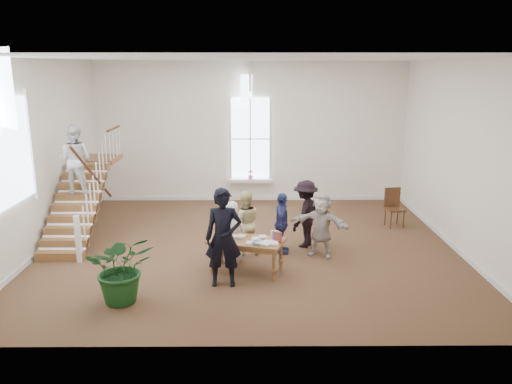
{
  "coord_description": "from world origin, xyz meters",
  "views": [
    {
      "loc": [
        0.08,
        -11.58,
        4.31
      ],
      "look_at": [
        0.16,
        0.4,
        1.3
      ],
      "focal_mm": 35.0,
      "sensor_mm": 36.0,
      "label": 1
    }
  ],
  "objects_px": {
    "police_officer": "(224,238)",
    "floor_plant": "(122,268)",
    "woman_cluster_b": "(305,214)",
    "elderly_woman": "(231,232)",
    "person_yellow": "(245,223)",
    "woman_cluster_c": "(321,225)",
    "side_chair": "(394,205)",
    "library_table": "(247,243)",
    "woman_cluster_a": "(282,223)"
  },
  "relations": [
    {
      "from": "woman_cluster_b",
      "to": "side_chair",
      "type": "relative_size",
      "value": 1.56
    },
    {
      "from": "library_table",
      "to": "side_chair",
      "type": "bearing_deg",
      "value": 56.43
    },
    {
      "from": "police_officer",
      "to": "person_yellow",
      "type": "xyz_separation_m",
      "value": [
        0.4,
        1.75,
        -0.25
      ]
    },
    {
      "from": "police_officer",
      "to": "elderly_woman",
      "type": "height_order",
      "value": "police_officer"
    },
    {
      "from": "woman_cluster_c",
      "to": "woman_cluster_a",
      "type": "bearing_deg",
      "value": -165.37
    },
    {
      "from": "woman_cluster_a",
      "to": "library_table",
      "type": "bearing_deg",
      "value": 150.31
    },
    {
      "from": "police_officer",
      "to": "woman_cluster_b",
      "type": "bearing_deg",
      "value": 49.54
    },
    {
      "from": "person_yellow",
      "to": "woman_cluster_c",
      "type": "height_order",
      "value": "woman_cluster_c"
    },
    {
      "from": "police_officer",
      "to": "woman_cluster_a",
      "type": "height_order",
      "value": "police_officer"
    },
    {
      "from": "person_yellow",
      "to": "elderly_woman",
      "type": "bearing_deg",
      "value": 53.89
    },
    {
      "from": "library_table",
      "to": "floor_plant",
      "type": "xyz_separation_m",
      "value": [
        -2.32,
        -1.37,
        0.03
      ]
    },
    {
      "from": "woman_cluster_c",
      "to": "side_chair",
      "type": "xyz_separation_m",
      "value": [
        2.33,
        2.28,
        -0.16
      ]
    },
    {
      "from": "woman_cluster_c",
      "to": "elderly_woman",
      "type": "bearing_deg",
      "value": -143.35
    },
    {
      "from": "library_table",
      "to": "woman_cluster_a",
      "type": "bearing_deg",
      "value": 72.87
    },
    {
      "from": "woman_cluster_a",
      "to": "floor_plant",
      "type": "distance_m",
      "value": 4.01
    },
    {
      "from": "library_table",
      "to": "woman_cluster_b",
      "type": "distance_m",
      "value": 2.14
    },
    {
      "from": "library_table",
      "to": "elderly_woman",
      "type": "xyz_separation_m",
      "value": [
        -0.36,
        0.61,
        0.05
      ]
    },
    {
      "from": "person_yellow",
      "to": "woman_cluster_a",
      "type": "distance_m",
      "value": 0.87
    },
    {
      "from": "side_chair",
      "to": "woman_cluster_c",
      "type": "bearing_deg",
      "value": -146.09
    },
    {
      "from": "woman_cluster_a",
      "to": "woman_cluster_c",
      "type": "height_order",
      "value": "woman_cluster_c"
    },
    {
      "from": "woman_cluster_b",
      "to": "floor_plant",
      "type": "relative_size",
      "value": 1.22
    },
    {
      "from": "side_chair",
      "to": "police_officer",
      "type": "bearing_deg",
      "value": -149.73
    },
    {
      "from": "woman_cluster_a",
      "to": "side_chair",
      "type": "relative_size",
      "value": 1.38
    },
    {
      "from": "woman_cluster_b",
      "to": "floor_plant",
      "type": "height_order",
      "value": "woman_cluster_b"
    },
    {
      "from": "floor_plant",
      "to": "elderly_woman",
      "type": "bearing_deg",
      "value": 45.32
    },
    {
      "from": "library_table",
      "to": "woman_cluster_c",
      "type": "bearing_deg",
      "value": 46.98
    },
    {
      "from": "floor_plant",
      "to": "side_chair",
      "type": "distance_m",
      "value": 7.84
    },
    {
      "from": "library_table",
      "to": "side_chair",
      "type": "xyz_separation_m",
      "value": [
        4.03,
        3.24,
        -0.05
      ]
    },
    {
      "from": "woman_cluster_a",
      "to": "elderly_woman",
      "type": "bearing_deg",
      "value": 120.19
    },
    {
      "from": "person_yellow",
      "to": "woman_cluster_a",
      "type": "height_order",
      "value": "person_yellow"
    },
    {
      "from": "elderly_woman",
      "to": "person_yellow",
      "type": "distance_m",
      "value": 0.59
    },
    {
      "from": "woman_cluster_a",
      "to": "side_chair",
      "type": "bearing_deg",
      "value": -52.09
    },
    {
      "from": "police_officer",
      "to": "floor_plant",
      "type": "height_order",
      "value": "police_officer"
    },
    {
      "from": "elderly_woman",
      "to": "woman_cluster_c",
      "type": "relative_size",
      "value": 0.93
    },
    {
      "from": "elderly_woman",
      "to": "person_yellow",
      "type": "bearing_deg",
      "value": -109.61
    },
    {
      "from": "elderly_woman",
      "to": "floor_plant",
      "type": "bearing_deg",
      "value": 56.67
    },
    {
      "from": "elderly_woman",
      "to": "woman_cluster_c",
      "type": "height_order",
      "value": "woman_cluster_c"
    },
    {
      "from": "library_table",
      "to": "police_officer",
      "type": "relative_size",
      "value": 0.86
    },
    {
      "from": "floor_plant",
      "to": "police_officer",
      "type": "bearing_deg",
      "value": 21.4
    },
    {
      "from": "police_officer",
      "to": "person_yellow",
      "type": "height_order",
      "value": "police_officer"
    },
    {
      "from": "woman_cluster_c",
      "to": "floor_plant",
      "type": "bearing_deg",
      "value": -122.83
    },
    {
      "from": "library_table",
      "to": "woman_cluster_c",
      "type": "distance_m",
      "value": 1.96
    },
    {
      "from": "library_table",
      "to": "side_chair",
      "type": "relative_size",
      "value": 1.63
    },
    {
      "from": "elderly_woman",
      "to": "woman_cluster_c",
      "type": "bearing_deg",
      "value": -159.15
    },
    {
      "from": "police_officer",
      "to": "elderly_woman",
      "type": "xyz_separation_m",
      "value": [
        0.1,
        1.25,
        -0.3
      ]
    },
    {
      "from": "library_table",
      "to": "elderly_woman",
      "type": "height_order",
      "value": "elderly_woman"
    },
    {
      "from": "elderly_woman",
      "to": "floor_plant",
      "type": "height_order",
      "value": "elderly_woman"
    },
    {
      "from": "elderly_woman",
      "to": "side_chair",
      "type": "bearing_deg",
      "value": -137.78
    },
    {
      "from": "woman_cluster_b",
      "to": "library_table",
      "type": "bearing_deg",
      "value": -10.45
    },
    {
      "from": "library_table",
      "to": "floor_plant",
      "type": "height_order",
      "value": "floor_plant"
    }
  ]
}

